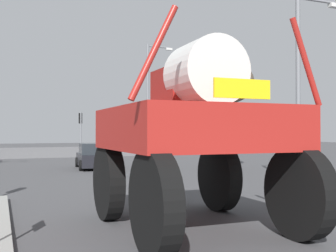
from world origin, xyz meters
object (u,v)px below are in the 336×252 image
(sedan_ahead, at_px, (93,157))
(oversize_sprayer, at_px, (194,133))
(streetlight_near_right, at_px, (302,79))
(streetlight_far_right, at_px, (150,96))
(bare_tree_right, at_px, (229,83))
(traffic_signal_near_right, at_px, (225,126))
(traffic_signal_far_left, at_px, (81,125))

(sedan_ahead, bearing_deg, oversize_sprayer, -178.55)
(oversize_sprayer, height_order, streetlight_near_right, streetlight_near_right)
(sedan_ahead, relative_size, streetlight_far_right, 0.48)
(sedan_ahead, distance_m, bare_tree_right, 9.17)
(sedan_ahead, bearing_deg, bare_tree_right, -117.40)
(bare_tree_right, bearing_deg, oversize_sprayer, -123.81)
(traffic_signal_near_right, relative_size, traffic_signal_far_left, 0.87)
(oversize_sprayer, xyz_separation_m, sedan_ahead, (1.08, 16.21, -1.49))
(oversize_sprayer, relative_size, streetlight_near_right, 0.69)
(oversize_sprayer, xyz_separation_m, streetlight_far_right, (6.47, 21.24, 2.73))
(traffic_signal_far_left, xyz_separation_m, streetlight_far_right, (4.62, -3.53, 2.15))
(bare_tree_right, bearing_deg, sedan_ahead, 147.34)
(traffic_signal_far_left, relative_size, streetlight_near_right, 0.49)
(streetlight_far_right, distance_m, bare_tree_right, 9.52)
(sedan_ahead, xyz_separation_m, bare_tree_right, (6.84, -4.38, 4.25))
(streetlight_near_right, bearing_deg, sedan_ahead, 117.69)
(traffic_signal_near_right, relative_size, streetlight_near_right, 0.43)
(traffic_signal_near_right, bearing_deg, traffic_signal_far_left, 94.64)
(traffic_signal_far_left, bearing_deg, traffic_signal_near_right, -85.36)
(traffic_signal_far_left, distance_m, streetlight_near_right, 20.74)
(streetlight_near_right, height_order, streetlight_far_right, streetlight_far_right)
(oversize_sprayer, height_order, sedan_ahead, oversize_sprayer)
(traffic_signal_near_right, bearing_deg, bare_tree_right, 58.37)
(traffic_signal_near_right, height_order, streetlight_near_right, streetlight_near_right)
(sedan_ahead, distance_m, traffic_signal_near_right, 11.95)
(streetlight_near_right, bearing_deg, streetlight_far_right, 92.13)
(traffic_signal_far_left, height_order, streetlight_far_right, streetlight_far_right)
(oversize_sprayer, xyz_separation_m, bare_tree_right, (7.92, 11.82, 2.77))
(oversize_sprayer, bearing_deg, streetlight_far_right, -16.72)
(sedan_ahead, xyz_separation_m, streetlight_near_right, (6.01, -11.45, 3.64))
(traffic_signal_far_left, bearing_deg, bare_tree_right, -64.89)
(traffic_signal_far_left, bearing_deg, oversize_sprayer, -94.28)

